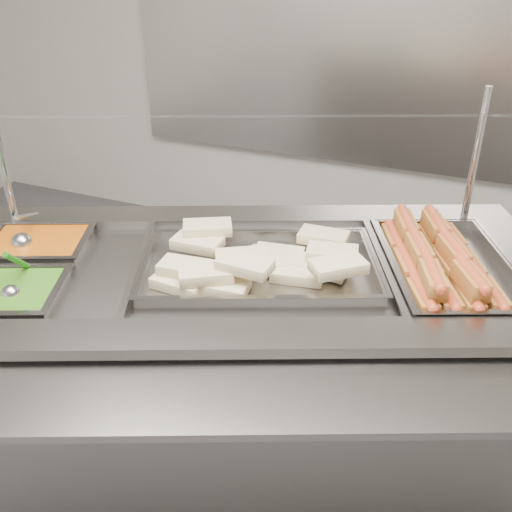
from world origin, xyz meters
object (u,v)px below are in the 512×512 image
at_px(steam_counter, 241,380).
at_px(ladle, 22,242).
at_px(sneeze_guard, 238,121).
at_px(pan_wraps, 259,270).
at_px(pan_hotdogs, 446,273).
at_px(serving_spoon, 12,288).

distance_m(steam_counter, ladle, 0.87).
xyz_separation_m(steam_counter, sneeze_guard, (-0.09, 0.21, 0.85)).
relative_size(steam_counter, pan_wraps, 2.62).
relative_size(steam_counter, pan_hotdogs, 3.21).
bearing_deg(ladle, pan_hotdogs, 18.07).
distance_m(ladle, serving_spoon, 0.30).
bearing_deg(serving_spoon, pan_hotdogs, 30.66).
bearing_deg(pan_wraps, steam_counter, -156.23).
xyz_separation_m(sneeze_guard, pan_wraps, (0.15, -0.18, -0.41)).
xyz_separation_m(pan_hotdogs, ladle, (-1.31, -0.43, 0.05)).
xyz_separation_m(steam_counter, pan_wraps, (0.06, 0.03, 0.44)).
bearing_deg(serving_spoon, ladle, 127.78).
relative_size(steam_counter, ladle, 10.83).
bearing_deg(serving_spoon, steam_counter, 37.46).
relative_size(sneeze_guard, ladle, 8.57).
xyz_separation_m(sneeze_guard, ladle, (-0.62, -0.37, -0.37)).
bearing_deg(steam_counter, ladle, -167.03).
height_order(sneeze_guard, ladle, sneeze_guard).
distance_m(sneeze_guard, pan_hotdogs, 0.81).
xyz_separation_m(pan_hotdogs, serving_spoon, (-1.12, -0.66, 0.05)).
distance_m(steam_counter, pan_wraps, 0.45).
height_order(pan_hotdogs, pan_wraps, same).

